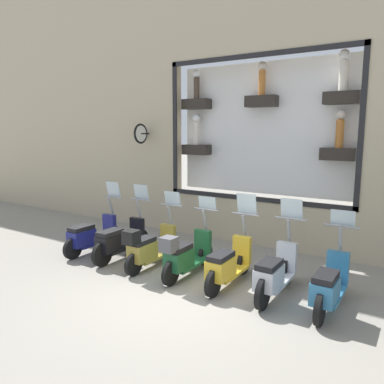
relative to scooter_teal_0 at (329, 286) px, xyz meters
name	(u,v)px	position (x,y,z in m)	size (l,w,h in m)	color
ground_plane	(178,292)	(-0.73, 2.49, -0.43)	(120.00, 120.00, 0.00)	gray
building_facade	(262,21)	(2.87, 2.49, 5.11)	(1.21, 36.00, 10.89)	tan
scooter_teal_0	(329,286)	(0.00, 0.00, 0.00)	(1.80, 0.61, 1.55)	black
scooter_silver_1	(275,273)	(0.01, 0.93, 0.02)	(1.81, 0.60, 1.67)	black
scooter_yellow_2	(228,264)	(0.00, 1.85, 0.00)	(1.80, 0.60, 1.68)	black
scooter_green_3	(185,255)	(-0.07, 2.78, 0.03)	(1.80, 0.60, 1.53)	black
scooter_olive_4	(149,248)	(-0.07, 3.71, 0.03)	(1.79, 0.60, 1.56)	black
scooter_black_5	(119,241)	(0.01, 4.64, 0.02)	(1.81, 0.61, 1.65)	black
scooter_navy_6	(91,235)	(0.00, 5.56, 0.00)	(1.80, 0.61, 1.65)	black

